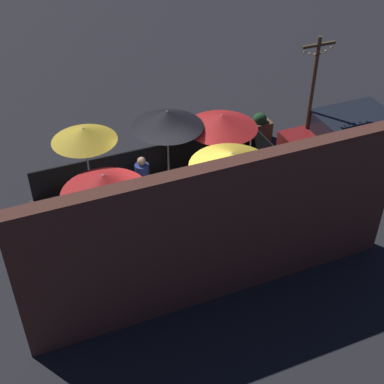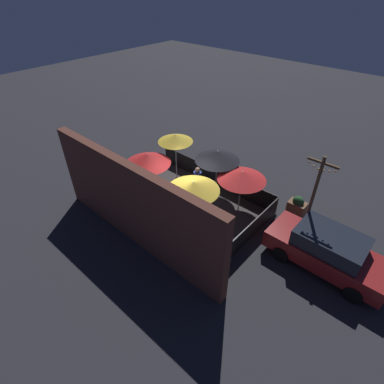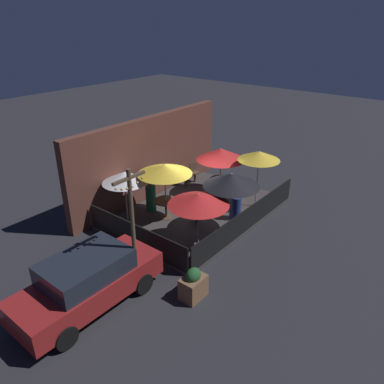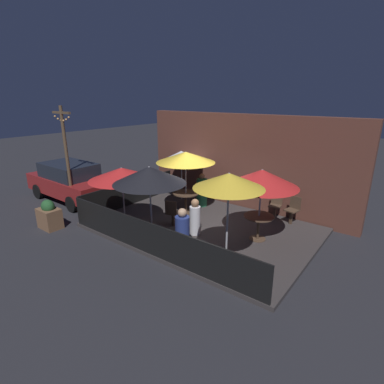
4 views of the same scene
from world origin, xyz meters
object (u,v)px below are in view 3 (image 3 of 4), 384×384
object	(u,v)px
patron_2	(213,202)
patio_chair_2	(194,171)
patio_chair_1	(198,211)
patron_1	(236,207)
patio_umbrella_3	(124,177)
patio_umbrella_5	(259,156)
dining_table_0	(166,204)
patio_umbrella_4	(232,180)
planter_box	(193,285)
patio_umbrella_2	(198,199)
parked_car_0	(88,281)
patio_umbrella_0	(165,169)
patio_chair_0	(184,175)
patio_umbrella_1	(221,154)
dining_table_1	(220,182)
patron_0	(151,197)
light_post	(133,229)

from	to	relation	value
patron_2	patio_chair_2	bearing A→B (deg)	53.57
patio_chair_1	patron_1	world-z (taller)	patron_1
patio_umbrella_3	patio_umbrella_5	xyz separation A→B (m)	(4.26, -3.40, 0.44)
patio_umbrella_5	dining_table_0	bearing A→B (deg)	143.91
patio_umbrella_4	patio_chair_1	world-z (taller)	patio_umbrella_4
patio_umbrella_5	planter_box	bearing A→B (deg)	-166.66
patio_umbrella_2	patron_2	xyz separation A→B (m)	(2.22, 0.97, -1.29)
patio_umbrella_4	dining_table_0	xyz separation A→B (m)	(-0.75, 2.57, -1.48)
patron_1	parked_car_0	bearing A→B (deg)	76.78
patio_umbrella_0	patio_chair_0	world-z (taller)	patio_umbrella_0
patio_umbrella_1	patron_1	size ratio (longest dim) A/B	1.81
dining_table_1	patio_chair_0	size ratio (longest dim) A/B	0.96
patio_chair_2	patio_umbrella_5	bearing A→B (deg)	6.39
patio_umbrella_3	dining_table_0	size ratio (longest dim) A/B	2.13
parked_car_0	planter_box	bearing A→B (deg)	-44.81
dining_table_1	patron_2	world-z (taller)	patron_2
patron_0	patron_2	size ratio (longest dim) A/B	1.13
patio_umbrella_3	dining_table_0	bearing A→B (deg)	-44.87
planter_box	parked_car_0	xyz separation A→B (m)	(-2.09, 2.11, 0.39)
patio_umbrella_0	patron_1	distance (m)	3.22
patio_umbrella_4	patio_chair_0	xyz separation A→B (m)	(2.17, 4.04, -1.57)
patio_umbrella_3	dining_table_1	distance (m)	4.69
patio_chair_1	patio_chair_0	bearing A→B (deg)	-60.82
patio_umbrella_0	patio_chair_1	world-z (taller)	patio_umbrella_0
patio_umbrella_3	patron_2	bearing A→B (deg)	-43.74
patron_2	dining_table_1	bearing A→B (deg)	28.79
patio_umbrella_2	patio_chair_1	bearing A→B (deg)	37.61
patio_chair_1	patron_0	size ratio (longest dim) A/B	0.70
patio_umbrella_0	patron_2	distance (m)	2.48
patio_umbrella_2	patio_umbrella_0	bearing A→B (deg)	70.39
patio_chair_0	patio_chair_1	world-z (taller)	patio_chair_0
dining_table_0	patio_chair_0	xyz separation A→B (m)	(2.92, 1.47, -0.09)
patron_0	patio_umbrella_3	bearing A→B (deg)	-176.67
patio_umbrella_2	patio_umbrella_3	xyz separation A→B (m)	(-0.29, 3.37, 0.02)
patio_umbrella_5	patron_1	world-z (taller)	patio_umbrella_5
patio_chair_2	patron_0	size ratio (longest dim) A/B	0.72
patio_umbrella_3	patio_umbrella_5	bearing A→B (deg)	-38.58
dining_table_0	planter_box	world-z (taller)	planter_box
patio_umbrella_2	patron_0	distance (m)	3.54
patio_umbrella_4	dining_table_0	distance (m)	3.06
patio_chair_1	patron_2	distance (m)	0.96
patio_umbrella_1	patio_chair_2	world-z (taller)	patio_umbrella_1
patio_umbrella_3	light_post	xyz separation A→B (m)	(-2.75, -3.43, 0.27)
dining_table_0	patio_umbrella_1	bearing A→B (deg)	-7.82
patio_chair_2	light_post	world-z (taller)	light_post
dining_table_0	patron_2	world-z (taller)	patron_2
patio_umbrella_0	patio_umbrella_1	distance (m)	3.20
patio_umbrella_4	planter_box	world-z (taller)	patio_umbrella_4
dining_table_1	patio_chair_2	world-z (taller)	patio_chair_2
patio_umbrella_5	light_post	bearing A→B (deg)	-179.75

